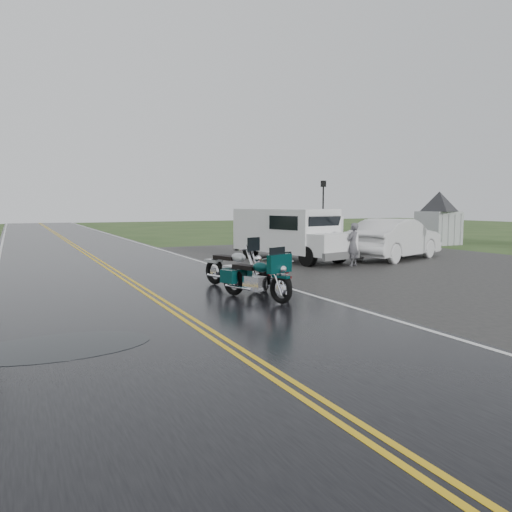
# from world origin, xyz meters

# --- Properties ---
(ground) EXTENTS (120.00, 120.00, 0.00)m
(ground) POSITION_xyz_m (0.00, 0.00, 0.00)
(ground) COLOR #2D471E
(ground) RESTS_ON ground
(road) EXTENTS (8.00, 100.00, 0.04)m
(road) POSITION_xyz_m (0.00, 10.00, 0.02)
(road) COLOR black
(road) RESTS_ON ground
(parking_pad) EXTENTS (14.00, 24.00, 0.03)m
(parking_pad) POSITION_xyz_m (11.00, 5.00, 0.01)
(parking_pad) COLOR black
(parking_pad) RESTS_ON ground
(visitor_center) EXTENTS (16.00, 10.00, 4.80)m
(visitor_center) POSITION_xyz_m (20.00, 12.00, 2.40)
(visitor_center) COLOR #A8AAAD
(visitor_center) RESTS_ON ground
(motorcycle_red) EXTENTS (0.86, 2.00, 1.15)m
(motorcycle_red) POSITION_xyz_m (2.92, 0.52, 0.58)
(motorcycle_red) COLOR #53090C
(motorcycle_red) RESTS_ON ground
(motorcycle_teal) EXTENTS (1.53, 2.44, 1.36)m
(motorcycle_teal) POSITION_xyz_m (2.47, -0.03, 0.68)
(motorcycle_teal) COLOR #043131
(motorcycle_teal) RESTS_ON ground
(motorcycle_silver) EXTENTS (1.61, 2.60, 1.44)m
(motorcycle_silver) POSITION_xyz_m (2.71, 1.79, 0.72)
(motorcycle_silver) COLOR #AAAEB2
(motorcycle_silver) RESTS_ON ground
(van_white) EXTENTS (3.47, 6.15, 2.28)m
(van_white) POSITION_xyz_m (7.00, 6.01, 1.14)
(van_white) COLOR white
(van_white) RESTS_ON ground
(person_at_van) EXTENTS (0.73, 0.65, 1.68)m
(person_at_van) POSITION_xyz_m (8.65, 5.39, 0.84)
(person_at_van) COLOR #555459
(person_at_van) RESTS_ON ground
(sedan_white) EXTENTS (5.69, 3.64, 1.77)m
(sedan_white) POSITION_xyz_m (11.84, 6.59, 0.88)
(sedan_white) COLOR silver
(sedan_white) RESTS_ON ground
(lamp_post_far_right) EXTENTS (0.33, 0.33, 3.87)m
(lamp_post_far_right) POSITION_xyz_m (13.48, 14.73, 1.93)
(lamp_post_far_right) COLOR black
(lamp_post_far_right) RESTS_ON ground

